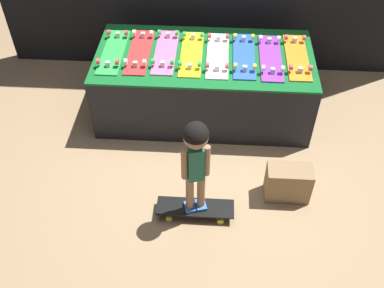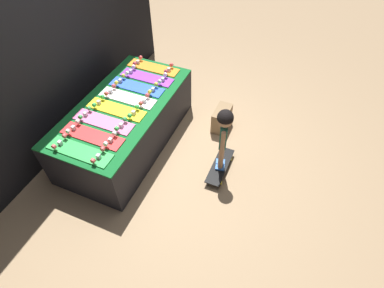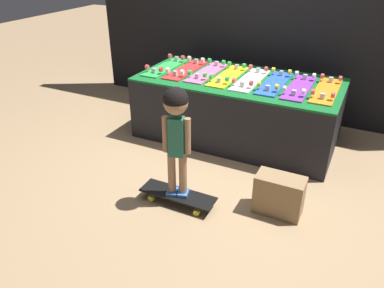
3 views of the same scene
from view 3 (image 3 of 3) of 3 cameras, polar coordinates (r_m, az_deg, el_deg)
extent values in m
plane|color=#9E7F5B|center=(3.68, 2.97, -3.12)|extent=(16.00, 16.00, 0.00)
cube|color=black|center=(4.63, 11.43, 19.49)|extent=(4.54, 0.10, 2.49)
cube|color=black|center=(4.10, 6.92, 5.26)|extent=(2.08, 1.03, 0.65)
cube|color=#146028|center=(3.98, 7.20, 9.71)|extent=(2.08, 1.03, 0.02)
cube|color=green|center=(4.31, -3.99, 11.58)|extent=(0.20, 0.76, 0.01)
cube|color=#B7B7BC|center=(4.52, -2.38, 12.82)|extent=(0.04, 0.04, 0.05)
cylinder|color=#D84C4C|center=(4.47, -1.39, 13.01)|extent=(0.03, 0.05, 0.05)
cylinder|color=#D84C4C|center=(4.55, -3.37, 13.25)|extent=(0.03, 0.05, 0.05)
cube|color=#B7B7BC|center=(4.10, -5.79, 11.08)|extent=(0.04, 0.04, 0.05)
cylinder|color=#D84C4C|center=(4.05, -4.74, 11.28)|extent=(0.03, 0.05, 0.05)
cylinder|color=#D84C4C|center=(4.14, -6.85, 11.55)|extent=(0.03, 0.05, 0.05)
cube|color=red|center=(4.21, -0.90, 11.22)|extent=(0.20, 0.76, 0.01)
cube|color=#B7B7BC|center=(4.42, 0.62, 12.49)|extent=(0.04, 0.04, 0.05)
cylinder|color=white|center=(4.37, 1.67, 12.67)|extent=(0.03, 0.05, 0.05)
cylinder|color=white|center=(4.45, -0.41, 12.94)|extent=(0.03, 0.05, 0.05)
cube|color=#B7B7BC|center=(3.99, -2.58, 10.70)|extent=(0.04, 0.04, 0.05)
cylinder|color=white|center=(3.94, -1.47, 10.89)|extent=(0.03, 0.05, 0.05)
cylinder|color=white|center=(4.02, -3.69, 11.20)|extent=(0.03, 0.05, 0.05)
cube|color=pink|center=(4.12, 2.35, 10.83)|extent=(0.20, 0.76, 0.01)
cube|color=#B7B7BC|center=(4.33, 3.76, 12.12)|extent=(0.04, 0.04, 0.05)
cylinder|color=green|center=(4.30, 4.85, 12.29)|extent=(0.03, 0.05, 0.05)
cylinder|color=green|center=(4.36, 2.70, 12.60)|extent=(0.03, 0.05, 0.05)
cube|color=#B7B7BC|center=(3.89, 0.82, 10.29)|extent=(0.04, 0.04, 0.05)
cylinder|color=green|center=(3.85, 2.00, 10.47)|extent=(0.03, 0.05, 0.05)
cylinder|color=green|center=(3.92, -0.34, 10.82)|extent=(0.03, 0.05, 0.05)
cube|color=yellow|center=(4.02, 5.53, 10.24)|extent=(0.20, 0.76, 0.01)
cube|color=#B7B7BC|center=(4.23, 6.82, 11.58)|extent=(0.04, 0.04, 0.05)
cylinder|color=green|center=(4.20, 7.97, 11.73)|extent=(0.03, 0.05, 0.05)
cylinder|color=green|center=(4.25, 5.73, 12.08)|extent=(0.03, 0.05, 0.05)
cube|color=#B7B7BC|center=(3.78, 4.14, 9.66)|extent=(0.04, 0.04, 0.05)
cylinder|color=green|center=(3.74, 5.40, 9.83)|extent=(0.03, 0.05, 0.05)
cylinder|color=green|center=(3.81, 2.94, 10.22)|extent=(0.03, 0.05, 0.05)
cube|color=white|center=(3.93, 8.90, 9.62)|extent=(0.20, 0.76, 0.01)
cube|color=#B7B7BC|center=(4.15, 10.06, 11.01)|extent=(0.04, 0.04, 0.05)
cylinder|color=#D84C4C|center=(4.12, 11.25, 11.15)|extent=(0.03, 0.05, 0.05)
cylinder|color=#D84C4C|center=(4.17, 8.93, 11.53)|extent=(0.03, 0.05, 0.05)
cube|color=#B7B7BC|center=(3.69, 7.69, 9.01)|extent=(0.04, 0.04, 0.05)
cylinder|color=#D84C4C|center=(3.66, 9.01, 9.15)|extent=(0.03, 0.05, 0.05)
cylinder|color=#D84C4C|center=(3.71, 6.45, 9.60)|extent=(0.03, 0.05, 0.05)
cube|color=blue|center=(3.87, 12.47, 9.02)|extent=(0.20, 0.76, 0.01)
cube|color=#B7B7BC|center=(4.10, 13.46, 10.45)|extent=(0.04, 0.04, 0.05)
cylinder|color=yellow|center=(4.07, 14.69, 10.57)|extent=(0.03, 0.05, 0.05)
cylinder|color=yellow|center=(4.11, 12.32, 10.99)|extent=(0.03, 0.05, 0.05)
cube|color=#B7B7BC|center=(3.63, 11.47, 8.36)|extent=(0.04, 0.04, 0.05)
cylinder|color=yellow|center=(3.60, 12.84, 8.50)|extent=(0.03, 0.05, 0.05)
cylinder|color=yellow|center=(3.65, 10.20, 8.98)|extent=(0.03, 0.05, 0.05)
cube|color=purple|center=(3.81, 16.04, 8.25)|extent=(0.20, 0.76, 0.01)
cube|color=#B7B7BC|center=(4.04, 16.85, 9.74)|extent=(0.04, 0.04, 0.05)
cylinder|color=white|center=(4.02, 18.12, 9.85)|extent=(0.03, 0.05, 0.05)
cylinder|color=white|center=(4.04, 15.69, 10.31)|extent=(0.03, 0.05, 0.05)
cube|color=#B7B7BC|center=(3.57, 15.26, 7.55)|extent=(0.04, 0.04, 0.05)
cylinder|color=white|center=(3.54, 16.67, 7.66)|extent=(0.03, 0.05, 0.05)
cylinder|color=white|center=(3.57, 13.95, 8.19)|extent=(0.03, 0.05, 0.05)
cube|color=orange|center=(3.81, 19.79, 7.65)|extent=(0.20, 0.76, 0.01)
cube|color=#B7B7BC|center=(4.03, 20.41, 9.16)|extent=(0.04, 0.04, 0.05)
cylinder|color=#D84C4C|center=(4.02, 21.69, 9.25)|extent=(0.03, 0.05, 0.05)
cylinder|color=#D84C4C|center=(4.04, 19.26, 9.74)|extent=(0.03, 0.05, 0.05)
cube|color=#B7B7BC|center=(3.56, 19.27, 6.90)|extent=(0.04, 0.04, 0.05)
cylinder|color=#D84C4C|center=(3.54, 20.71, 7.00)|extent=(0.03, 0.05, 0.05)
cylinder|color=#D84C4C|center=(3.56, 17.97, 7.56)|extent=(0.03, 0.05, 0.05)
cube|color=black|center=(3.12, -2.18, -7.65)|extent=(0.64, 0.19, 0.01)
cube|color=#B7B7BC|center=(3.07, 1.37, -9.17)|extent=(0.04, 0.04, 0.05)
cylinder|color=yellow|center=(3.14, 2.00, -8.72)|extent=(0.05, 0.03, 0.05)
cylinder|color=yellow|center=(3.02, 0.69, -10.41)|extent=(0.05, 0.03, 0.05)
cube|color=#B7B7BC|center=(3.23, -5.51, -7.10)|extent=(0.04, 0.04, 0.05)
cylinder|color=yellow|center=(3.30, -4.75, -6.73)|extent=(0.05, 0.03, 0.05)
cylinder|color=yellow|center=(3.19, -6.26, -8.23)|extent=(0.05, 0.03, 0.05)
cube|color=#3870C6|center=(3.10, -1.36, -7.44)|extent=(0.11, 0.13, 0.03)
cylinder|color=#997051|center=(2.99, -1.40, -4.37)|extent=(0.06, 0.06, 0.37)
cube|color=#3870C6|center=(3.12, -3.02, -7.24)|extent=(0.11, 0.13, 0.03)
cylinder|color=#997051|center=(3.01, -3.11, -4.19)|extent=(0.06, 0.06, 0.37)
cube|color=#236651|center=(2.84, -2.38, 1.10)|extent=(0.14, 0.11, 0.32)
cylinder|color=#997051|center=(2.82, -0.69, 1.20)|extent=(0.05, 0.05, 0.29)
cylinder|color=#997051|center=(2.85, -4.05, 1.49)|extent=(0.05, 0.05, 0.29)
sphere|color=#997051|center=(2.73, -2.49, 6.33)|extent=(0.18, 0.18, 0.18)
sphere|color=black|center=(2.72, -2.50, 6.78)|extent=(0.19, 0.19, 0.19)
cube|color=#8E704C|center=(3.06, 13.11, -7.56)|extent=(0.38, 0.20, 0.33)
camera|label=1|loc=(1.60, -99.05, 49.88)|focal=42.00mm
camera|label=2|loc=(4.11, -49.99, 37.43)|focal=28.00mm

